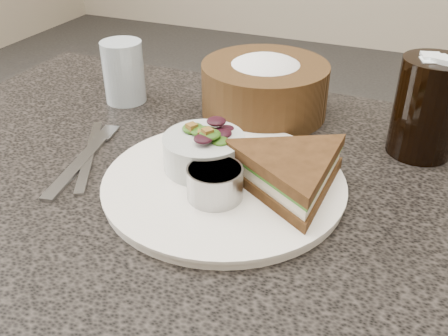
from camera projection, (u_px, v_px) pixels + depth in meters
dinner_plate at (224, 184)px, 0.64m from camera, size 0.30×0.30×0.01m
sandwich at (290, 172)px, 0.60m from camera, size 0.25×0.25×0.05m
salad_bowl at (204, 146)px, 0.64m from camera, size 0.13×0.13×0.06m
dressing_ramekin at (215, 183)px, 0.59m from camera, size 0.07×0.07×0.04m
orange_wedge at (264, 159)px, 0.65m from camera, size 0.07×0.07×0.03m
fork at (80, 163)px, 0.69m from camera, size 0.05×0.18×0.00m
knife at (90, 155)px, 0.71m from camera, size 0.11×0.18×0.00m
bread_basket at (265, 80)px, 0.80m from camera, size 0.22×0.22×0.12m
cola_glass at (428, 104)px, 0.68m from camera, size 0.11×0.11×0.15m
water_glass at (124, 72)px, 0.85m from camera, size 0.08×0.08×0.10m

